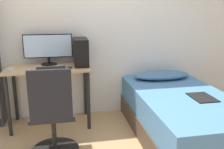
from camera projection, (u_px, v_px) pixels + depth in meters
name	position (u px, v px, depth m)	size (l,w,h in m)	color
wall_back	(80.00, 26.00, 3.37)	(8.00, 0.05, 2.50)	silver
desk	(49.00, 77.00, 3.16)	(1.04, 0.56, 0.77)	tan
office_chair	(53.00, 122.00, 2.52)	(0.51, 0.51, 0.95)	black
bed	(182.00, 116.00, 2.92)	(1.04, 1.86, 0.53)	#4C3D2D
pillow	(161.00, 75.00, 3.47)	(0.79, 0.36, 0.11)	teal
magazine	(202.00, 97.00, 2.74)	(0.24, 0.32, 0.01)	black
monitor	(48.00, 48.00, 3.22)	(0.62, 0.21, 0.40)	black
keyboard	(51.00, 68.00, 3.02)	(0.35, 0.12, 0.02)	black
pc_tower	(81.00, 52.00, 3.21)	(0.17, 0.41, 0.34)	black
mouse	(70.00, 67.00, 3.06)	(0.06, 0.09, 0.02)	black
phone	(11.00, 68.00, 3.04)	(0.07, 0.14, 0.01)	#B7B7BC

